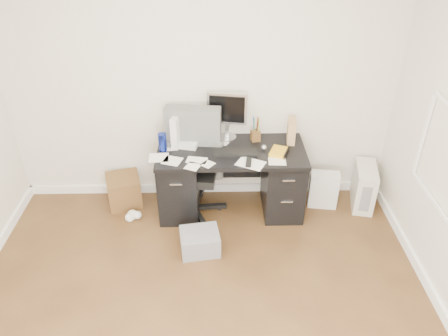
# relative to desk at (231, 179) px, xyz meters

# --- Properties ---
(room_shell) EXTENTS (4.02, 4.02, 2.71)m
(room_shell) POSITION_rel_desk_xyz_m (-0.27, -1.62, 1.26)
(room_shell) COLOR silver
(room_shell) RESTS_ON ground
(desk) EXTENTS (1.50, 0.70, 0.75)m
(desk) POSITION_rel_desk_xyz_m (0.00, 0.00, 0.00)
(desk) COLOR black
(desk) RESTS_ON ground
(loose_papers) EXTENTS (1.10, 0.60, 0.00)m
(loose_papers) POSITION_rel_desk_xyz_m (-0.20, -0.05, 0.35)
(loose_papers) COLOR white
(loose_papers) RESTS_ON desk
(lcd_monitor) EXTENTS (0.45, 0.30, 0.52)m
(lcd_monitor) POSITION_rel_desk_xyz_m (-0.04, 0.25, 0.61)
(lcd_monitor) COLOR #BBBBC0
(lcd_monitor) RESTS_ON desk
(keyboard) EXTENTS (0.44, 0.16, 0.02)m
(keyboard) POSITION_rel_desk_xyz_m (0.03, -0.07, 0.36)
(keyboard) COLOR black
(keyboard) RESTS_ON desk
(computer_mouse) EXTENTS (0.06, 0.06, 0.06)m
(computer_mouse) POSITION_rel_desk_xyz_m (0.33, -0.01, 0.38)
(computer_mouse) COLOR #BBBBC0
(computer_mouse) RESTS_ON desk
(travel_mug) EXTENTS (0.11, 0.11, 0.19)m
(travel_mug) POSITION_rel_desk_xyz_m (-0.69, 0.01, 0.44)
(travel_mug) COLOR navy
(travel_mug) RESTS_ON desk
(white_binder) EXTENTS (0.20, 0.31, 0.34)m
(white_binder) POSITION_rel_desk_xyz_m (-0.54, 0.15, 0.52)
(white_binder) COLOR silver
(white_binder) RESTS_ON desk
(magazine_file) EXTENTS (0.13, 0.22, 0.24)m
(magazine_file) POSITION_rel_desk_xyz_m (0.62, 0.17, 0.47)
(magazine_file) COLOR #A4854F
(magazine_file) RESTS_ON desk
(pen_cup) EXTENTS (0.13, 0.13, 0.27)m
(pen_cup) POSITION_rel_desk_xyz_m (0.26, 0.19, 0.48)
(pen_cup) COLOR brown
(pen_cup) RESTS_ON desk
(yellow_book) EXTENTS (0.22, 0.25, 0.04)m
(yellow_book) POSITION_rel_desk_xyz_m (0.47, -0.08, 0.37)
(yellow_book) COLOR gold
(yellow_book) RESTS_ON desk
(paper_remote) EXTENTS (0.33, 0.31, 0.02)m
(paper_remote) POSITION_rel_desk_xyz_m (0.18, -0.26, 0.36)
(paper_remote) COLOR white
(paper_remote) RESTS_ON desk
(office_chair) EXTENTS (0.71, 0.71, 1.14)m
(office_chair) POSITION_rel_desk_xyz_m (-0.40, -0.03, 0.17)
(office_chair) COLOR #595C59
(office_chair) RESTS_ON ground
(pc_tower) EXTENTS (0.30, 0.50, 0.47)m
(pc_tower) POSITION_rel_desk_xyz_m (1.46, 0.06, -0.16)
(pc_tower) COLOR beige
(pc_tower) RESTS_ON ground
(shopping_bag) EXTENTS (0.34, 0.26, 0.42)m
(shopping_bag) POSITION_rel_desk_xyz_m (1.01, 0.05, -0.19)
(shopping_bag) COLOR silver
(shopping_bag) RESTS_ON ground
(wicker_basket) EXTENTS (0.42, 0.42, 0.35)m
(wicker_basket) POSITION_rel_desk_xyz_m (-1.17, 0.13, -0.23)
(wicker_basket) COLOR #4A3316
(wicker_basket) RESTS_ON ground
(desk_printer) EXTENTS (0.41, 0.35, 0.22)m
(desk_printer) POSITION_rel_desk_xyz_m (-0.32, -0.65, -0.29)
(desk_printer) COLOR slate
(desk_printer) RESTS_ON ground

